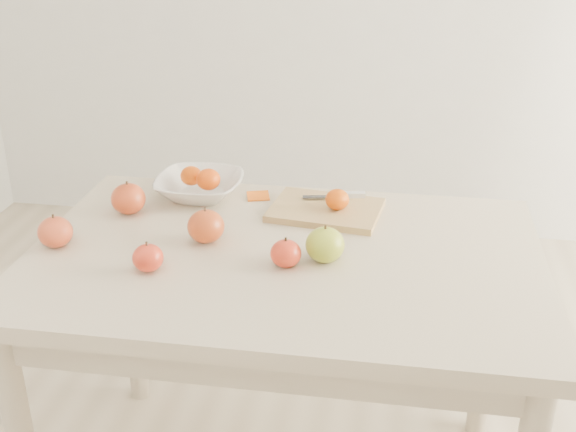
# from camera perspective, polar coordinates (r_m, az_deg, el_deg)

# --- Properties ---
(table) EXTENTS (1.20, 0.80, 0.75)m
(table) POSITION_cam_1_polar(r_m,az_deg,el_deg) (1.74, -0.26, -5.74)
(table) COLOR beige
(table) RESTS_ON ground
(cutting_board) EXTENTS (0.30, 0.24, 0.02)m
(cutting_board) POSITION_cam_1_polar(r_m,az_deg,el_deg) (1.89, 3.00, 0.48)
(cutting_board) COLOR tan
(cutting_board) RESTS_ON table
(board_tangerine) EXTENTS (0.06, 0.06, 0.05)m
(board_tangerine) POSITION_cam_1_polar(r_m,az_deg,el_deg) (1.86, 3.91, 1.31)
(board_tangerine) COLOR #CC5507
(board_tangerine) RESTS_ON cutting_board
(fruit_bowl) EXTENTS (0.24, 0.24, 0.06)m
(fruit_bowl) POSITION_cam_1_polar(r_m,az_deg,el_deg) (1.99, -7.00, 2.31)
(fruit_bowl) COLOR white
(fruit_bowl) RESTS_ON table
(bowl_tangerine_near) EXTENTS (0.06, 0.06, 0.05)m
(bowl_tangerine_near) POSITION_cam_1_polar(r_m,az_deg,el_deg) (2.00, -7.66, 3.18)
(bowl_tangerine_near) COLOR #D86207
(bowl_tangerine_near) RESTS_ON fruit_bowl
(bowl_tangerine_far) EXTENTS (0.07, 0.07, 0.06)m
(bowl_tangerine_far) POSITION_cam_1_polar(r_m,az_deg,el_deg) (1.96, -6.32, 2.90)
(bowl_tangerine_far) COLOR #E75108
(bowl_tangerine_far) RESTS_ON fruit_bowl
(orange_peel_a) EXTENTS (0.07, 0.06, 0.01)m
(orange_peel_a) POSITION_cam_1_polar(r_m,az_deg,el_deg) (1.98, -2.37, 1.47)
(orange_peel_a) COLOR #D5570F
(orange_peel_a) RESTS_ON table
(orange_peel_b) EXTENTS (0.05, 0.04, 0.01)m
(orange_peel_b) POSITION_cam_1_polar(r_m,az_deg,el_deg) (1.92, 0.42, 0.66)
(orange_peel_b) COLOR #C9500E
(orange_peel_b) RESTS_ON table
(paring_knife) EXTENTS (0.17, 0.06, 0.01)m
(paring_knife) POSITION_cam_1_polar(r_m,az_deg,el_deg) (1.94, 4.61, 1.66)
(paring_knife) COLOR white
(paring_knife) RESTS_ON cutting_board
(apple_green) EXTENTS (0.09, 0.09, 0.08)m
(apple_green) POSITION_cam_1_polar(r_m,az_deg,el_deg) (1.64, 2.95, -2.28)
(apple_green) COLOR olive
(apple_green) RESTS_ON table
(apple_red_c) EXTENTS (0.07, 0.07, 0.06)m
(apple_red_c) POSITION_cam_1_polar(r_m,az_deg,el_deg) (1.63, -11.01, -3.26)
(apple_red_c) COLOR maroon
(apple_red_c) RESTS_ON table
(apple_red_a) EXTENTS (0.09, 0.09, 0.08)m
(apple_red_a) POSITION_cam_1_polar(r_m,az_deg,el_deg) (1.92, -12.51, 1.35)
(apple_red_a) COLOR maroon
(apple_red_a) RESTS_ON table
(apple_red_d) EXTENTS (0.08, 0.08, 0.07)m
(apple_red_d) POSITION_cam_1_polar(r_m,az_deg,el_deg) (1.79, -17.91, -1.21)
(apple_red_d) COLOR maroon
(apple_red_d) RESTS_ON table
(apple_red_e) EXTENTS (0.07, 0.07, 0.06)m
(apple_red_e) POSITION_cam_1_polar(r_m,az_deg,el_deg) (1.62, -0.18, -2.98)
(apple_red_e) COLOR #A00505
(apple_red_e) RESTS_ON table
(apple_red_b) EXTENTS (0.09, 0.09, 0.08)m
(apple_red_b) POSITION_cam_1_polar(r_m,az_deg,el_deg) (1.73, -6.50, -0.82)
(apple_red_b) COLOR maroon
(apple_red_b) RESTS_ON table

